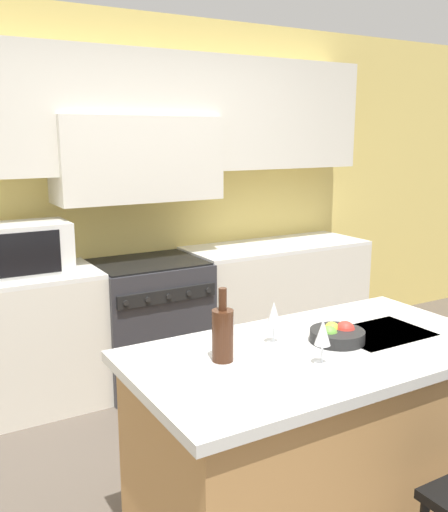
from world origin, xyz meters
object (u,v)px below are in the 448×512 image
(wine_glass_far, at_px, (274,315))
(fruit_bowl, at_px, (337,334))
(microwave, at_px, (31,248))
(wine_glass_near, at_px, (323,334))
(range_stove, at_px, (149,322))
(wine_bottle, at_px, (223,333))

(wine_glass_far, xyz_separation_m, fruit_bowl, (0.26, -0.13, -0.10))
(microwave, distance_m, wine_glass_near, 2.23)
(range_stove, bearing_deg, wine_bottle, -103.70)
(microwave, bearing_deg, wine_bottle, -79.47)
(wine_glass_near, bearing_deg, range_stove, 86.44)
(microwave, relative_size, wine_glass_far, 2.56)
(range_stove, distance_m, wine_glass_far, 1.91)
(microwave, relative_size, wine_glass_near, 2.56)
(wine_glass_far, bearing_deg, range_stove, 84.89)
(microwave, xyz_separation_m, wine_glass_far, (0.65, -1.83, -0.05))
(fruit_bowl, bearing_deg, microwave, 114.73)
(range_stove, xyz_separation_m, wine_glass_near, (-0.13, -2.11, 0.59))
(microwave, distance_m, wine_glass_far, 1.94)
(range_stove, height_order, wine_bottle, wine_bottle)
(range_stove, relative_size, wine_glass_near, 4.86)
(range_stove, bearing_deg, wine_glass_far, -95.11)
(range_stove, relative_size, wine_bottle, 3.00)
(microwave, bearing_deg, range_stove, -1.32)
(wine_glass_far, bearing_deg, wine_bottle, -168.47)
(range_stove, height_order, microwave, microwave)
(microwave, bearing_deg, wine_glass_far, -70.56)
(microwave, bearing_deg, fruit_bowl, -65.27)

